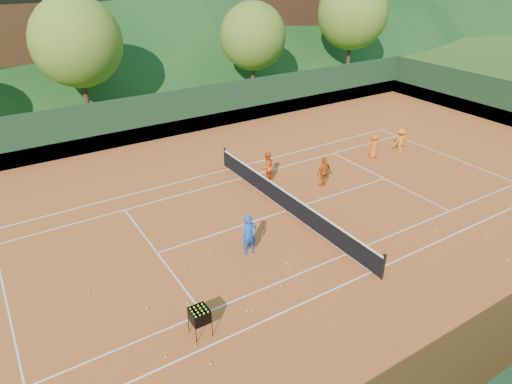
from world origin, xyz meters
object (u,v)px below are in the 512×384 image
student_c (374,146)px  chalet_right (277,8)px  student_a (267,167)px  ball_hopper (199,316)px  coach (249,235)px  student_b (324,172)px  chalet_mid (144,15)px  student_d (400,141)px  tennis_net (287,201)px

student_c → chalet_right: bearing=-135.5°
student_a → ball_hopper: size_ratio=1.62×
coach → student_b: 7.07m
student_a → chalet_mid: size_ratio=0.13×
coach → chalet_mid: chalet_mid is taller
coach → chalet_mid: (9.28, 35.99, 4.11)m
student_c → chalet_right: size_ratio=0.12×
student_c → chalet_mid: size_ratio=0.12×
student_d → chalet_right: chalet_right is taller
coach → student_c: size_ratio=1.18×
student_b → student_d: student_b is taller
student_a → student_d: bearing=154.7°
chalet_right → student_a: bearing=-125.3°
coach → ball_hopper: 4.61m
coach → student_a: coach is taller
student_a → chalet_right: (19.05, 26.86, 4.43)m
coach → student_b: size_ratio=1.08×
student_c → student_d: size_ratio=0.93×
student_a → student_c: bearing=155.6°
coach → student_c: 12.04m
student_a → student_b: size_ratio=1.01×
ball_hopper → chalet_mid: bearing=71.7°
chalet_right → student_d: bearing=-110.2°
student_b → student_c: student_b is taller
student_b → ball_hopper: bearing=23.6°
coach → student_c: (11.22, 4.37, -0.13)m
student_b → tennis_net: size_ratio=0.13×
student_b → chalet_right: 33.79m
student_b → student_d: size_ratio=1.02×
student_b → student_c: bearing=-172.6°
tennis_net → chalet_mid: bearing=80.0°
tennis_net → ball_hopper: 8.43m
coach → ball_hopper: size_ratio=1.73×
coach → tennis_net: size_ratio=0.14×
student_d → chalet_right: bearing=-103.6°
chalet_right → student_c: bearing=-113.6°
ball_hopper → coach: bearing=39.0°
chalet_mid → student_b: bearing=-95.1°
student_d → student_a: bearing=-0.5°
student_a → student_b: 2.95m
student_a → student_c: 7.03m
student_b → tennis_net: bearing=12.2°
student_d → ball_hopper: bearing=29.2°
student_d → chalet_mid: bearing=-76.8°
student_b → chalet_right: bearing=-127.8°
coach → student_d: size_ratio=1.10×
student_b → tennis_net: (-3.07, -1.10, -0.30)m
student_d → chalet_mid: chalet_mid is taller
tennis_net → chalet_right: 36.37m
coach → student_a: size_ratio=1.07×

